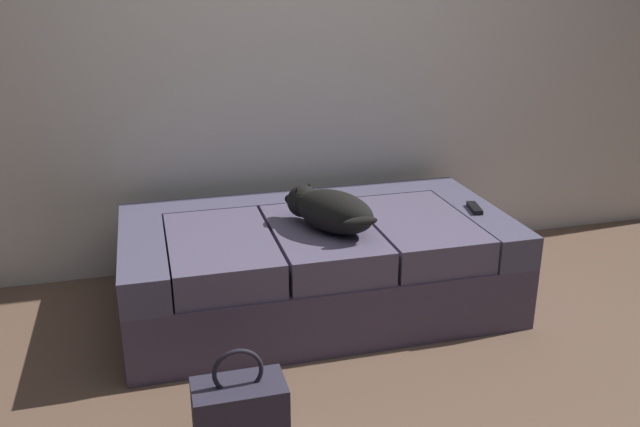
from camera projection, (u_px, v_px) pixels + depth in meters
back_wall at (283, 4)px, 3.44m from camera, size 6.40×0.10×2.80m
couch at (317, 264)px, 3.23m from camera, size 1.81×0.96×0.46m
dog_dark at (329, 210)px, 3.01m from camera, size 0.41×0.50×0.19m
tv_remote at (475, 208)px, 3.27m from camera, size 0.07×0.16×0.02m
handbag at (240, 412)px, 2.31m from camera, size 0.32×0.18×0.38m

